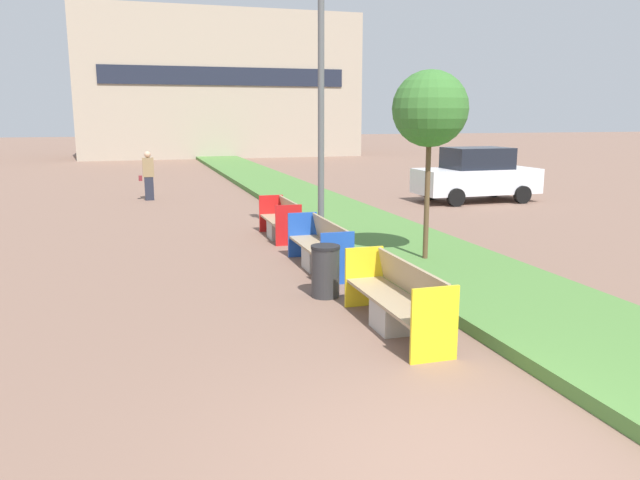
% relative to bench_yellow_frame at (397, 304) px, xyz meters
% --- Properties ---
extents(ground_plane, '(180.00, 180.00, 0.00)m').
position_rel_bench_yellow_frame_xyz_m(ground_plane, '(-0.94, -3.41, -0.38)').
color(ground_plane, '#7A5B4C').
extents(planter_grass_strip, '(2.80, 120.00, 0.18)m').
position_rel_bench_yellow_frame_xyz_m(planter_grass_strip, '(2.26, 8.59, -0.29)').
color(planter_grass_strip, '#4C7A38').
rests_on(planter_grass_strip, ground).
extents(building_backdrop, '(19.63, 7.08, 10.06)m').
position_rel_bench_yellow_frame_xyz_m(building_backdrop, '(3.06, 39.25, 4.65)').
color(building_backdrop, tan).
rests_on(building_backdrop, ground).
extents(bench_yellow_frame, '(0.65, 2.42, 0.94)m').
position_rel_bench_yellow_frame_xyz_m(bench_yellow_frame, '(0.00, 0.00, 0.00)').
color(bench_yellow_frame, '#ADA8A0').
rests_on(bench_yellow_frame, ground).
extents(bench_blue_frame, '(0.65, 2.37, 0.94)m').
position_rel_bench_yellow_frame_xyz_m(bench_blue_frame, '(-0.00, 3.67, -0.00)').
color(bench_blue_frame, '#ADA8A0').
rests_on(bench_blue_frame, ground).
extents(bench_red_frame, '(0.65, 1.89, 0.94)m').
position_rel_bench_yellow_frame_xyz_m(bench_red_frame, '(-0.01, 6.95, -0.02)').
color(bench_red_frame, '#ADA8A0').
rests_on(bench_red_frame, ground).
extents(litter_bin, '(0.48, 0.48, 0.86)m').
position_rel_bench_yellow_frame_xyz_m(litter_bin, '(-0.47, 1.85, 0.05)').
color(litter_bin, '#2D2D30').
rests_on(litter_bin, ground).
extents(street_lamp_post, '(0.24, 0.44, 7.10)m').
position_rel_bench_yellow_frame_xyz_m(street_lamp_post, '(0.61, 5.62, 3.55)').
color(street_lamp_post, '#56595B').
rests_on(street_lamp_post, ground).
extents(sapling_tree_near, '(1.44, 1.44, 3.78)m').
position_rel_bench_yellow_frame_xyz_m(sapling_tree_near, '(2.02, 3.23, 2.67)').
color(sapling_tree_near, brown).
rests_on(sapling_tree_near, ground).
extents(pedestrian_walking, '(0.53, 0.24, 1.72)m').
position_rel_bench_yellow_frame_xyz_m(pedestrian_walking, '(-2.86, 15.04, 0.50)').
color(pedestrian_walking, '#232633').
rests_on(pedestrian_walking, ground).
extents(parked_car_distant, '(4.22, 2.00, 1.86)m').
position_rel_bench_yellow_frame_xyz_m(parked_car_distant, '(7.98, 11.40, 0.54)').
color(parked_car_distant, silver).
rests_on(parked_car_distant, ground).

